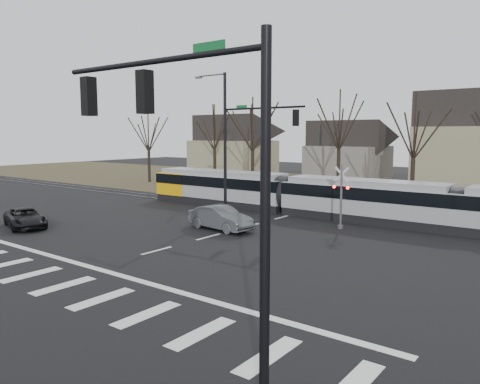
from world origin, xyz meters
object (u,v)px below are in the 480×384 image
Objects in this scene: suv at (25,218)px; rail_crossing_signal at (341,199)px; tram at (363,199)px; sedan at (221,218)px.

rail_crossing_signal is at bearing -35.83° from suv.
tram reaches higher than sedan.
tram is 9.95m from sedan.
tram is 8.08× the size of sedan.
suv is at bearing -137.38° from tram.
rail_crossing_signal is (-0.12, -3.21, 0.34)m from tram.
sedan is at bearing -140.32° from rail_crossing_signal.
suv is (-16.17, -14.89, -0.93)m from tram.
tram is at bearing -29.24° from suv.
sedan is 0.97× the size of suv.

